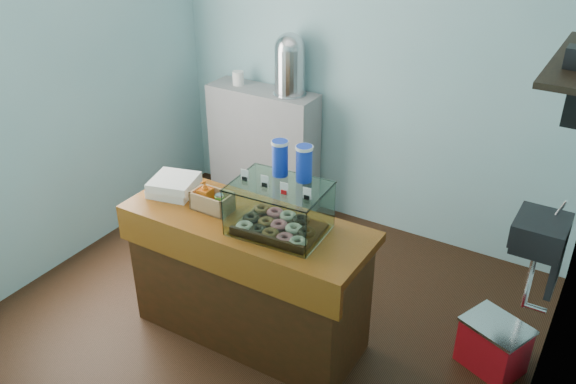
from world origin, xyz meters
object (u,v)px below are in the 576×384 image
Objects in this scene: counter at (248,278)px; coffee_urn at (290,63)px; red_cooler at (493,345)px; display_case at (281,204)px.

coffee_urn is at bearing 111.77° from counter.
red_cooler is (2.12, -1.07, -1.20)m from coffee_urn.
counter is 1.94m from coffee_urn.
counter reaches higher than red_cooler.
coffee_urn is at bearing 175.50° from red_cooler.
coffee_urn reaches higher than display_case.
display_case is at bearing 7.05° from counter.
display_case is 1.10× the size of coffee_urn.
red_cooler is (1.49, 0.53, -0.29)m from counter.
red_cooler is at bearing 17.95° from display_case.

